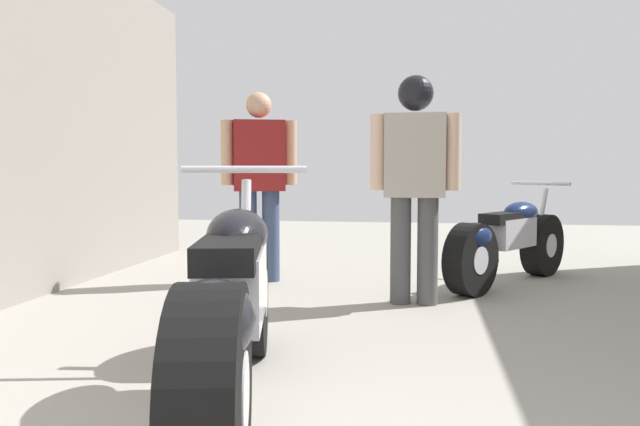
{
  "coord_description": "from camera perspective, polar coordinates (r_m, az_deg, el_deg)",
  "views": [
    {
      "loc": [
        -0.01,
        -0.02,
        0.98
      ],
      "look_at": [
        -0.59,
        3.59,
        0.73
      ],
      "focal_mm": 35.09,
      "sensor_mm": 36.0,
      "label": 1
    }
  ],
  "objects": [
    {
      "name": "motorcycle_maroon_cruiser",
      "position": [
        2.56,
        -8.05,
        -8.69
      ],
      "size": [
        0.76,
        2.14,
        1.0
      ],
      "color": "black",
      "rests_on": "ground_plane"
    },
    {
      "name": "mechanic_in_blue",
      "position": [
        5.46,
        -5.57,
        3.45
      ],
      "size": [
        0.66,
        0.36,
        1.65
      ],
      "color": "#384766",
      "rests_on": "ground_plane"
    },
    {
      "name": "motorcycle_black_naked",
      "position": [
        5.52,
        16.72,
        -2.57
      ],
      "size": [
        1.19,
        1.63,
        0.87
      ],
      "color": "black",
      "rests_on": "ground_plane"
    },
    {
      "name": "mechanic_with_helmet",
      "position": [
        4.56,
        8.65,
        4.06
      ],
      "size": [
        0.65,
        0.26,
        1.65
      ],
      "color": "#4C4C4C",
      "rests_on": "ground_plane"
    },
    {
      "name": "ground_plane",
      "position": [
        3.55,
        9.15,
        -12.1
      ],
      "size": [
        16.31,
        16.31,
        0.0
      ],
      "primitive_type": "plane",
      "color": "#9E998E"
    }
  ]
}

